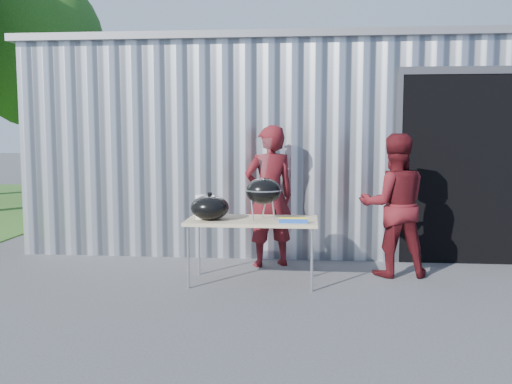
# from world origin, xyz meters

# --- Properties ---
(ground) EXTENTS (80.00, 80.00, 0.00)m
(ground) POSITION_xyz_m (0.00, 0.00, 0.00)
(ground) COLOR #404043
(building) EXTENTS (8.20, 6.20, 3.10)m
(building) POSITION_xyz_m (0.92, 4.59, 1.54)
(building) COLOR silver
(building) RESTS_ON ground
(tree_far) EXTENTS (3.67, 3.67, 6.08)m
(tree_far) POSITION_xyz_m (-6.50, 9.00, 3.96)
(tree_far) COLOR #442D19
(tree_far) RESTS_ON ground
(folding_table) EXTENTS (1.50, 0.75, 0.75)m
(folding_table) POSITION_xyz_m (0.23, 0.45, 0.71)
(folding_table) COLOR tan
(folding_table) RESTS_ON ground
(kettle_grill) EXTENTS (0.41, 0.41, 0.93)m
(kettle_grill) POSITION_xyz_m (0.36, 0.42, 1.17)
(kettle_grill) COLOR black
(kettle_grill) RESTS_ON folding_table
(grill_lid) EXTENTS (0.44, 0.44, 0.32)m
(grill_lid) POSITION_xyz_m (-0.24, 0.35, 0.89)
(grill_lid) COLOR black
(grill_lid) RESTS_ON folding_table
(paper_towels) EXTENTS (0.12, 0.12, 0.28)m
(paper_towels) POSITION_xyz_m (-0.36, 0.40, 0.89)
(paper_towels) COLOR white
(paper_towels) RESTS_ON folding_table
(white_tub) EXTENTS (0.20, 0.15, 0.10)m
(white_tub) POSITION_xyz_m (-0.32, 0.61, 0.80)
(white_tub) COLOR white
(white_tub) RESTS_ON folding_table
(foil_box) EXTENTS (0.32, 0.05, 0.06)m
(foil_box) POSITION_xyz_m (0.71, 0.20, 0.78)
(foil_box) COLOR #1C4AB6
(foil_box) RESTS_ON folding_table
(person_cook) EXTENTS (0.79, 0.67, 1.84)m
(person_cook) POSITION_xyz_m (0.37, 1.32, 0.92)
(person_cook) COLOR #521116
(person_cook) RESTS_ON ground
(person_bystander) EXTENTS (0.91, 0.74, 1.73)m
(person_bystander) POSITION_xyz_m (1.91, 0.96, 0.87)
(person_bystander) COLOR #521116
(person_bystander) RESTS_ON ground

